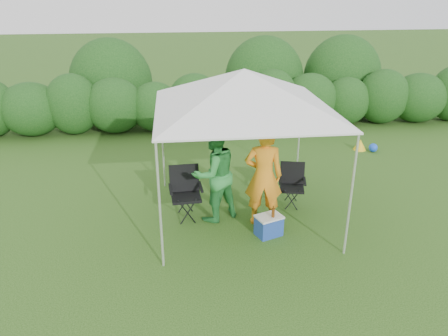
{
  "coord_description": "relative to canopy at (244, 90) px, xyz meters",
  "views": [
    {
      "loc": [
        -1.21,
        -6.9,
        4.17
      ],
      "look_at": [
        -0.36,
        0.4,
        1.05
      ],
      "focal_mm": 35.0,
      "sensor_mm": 36.0,
      "label": 1
    }
  ],
  "objects": [
    {
      "name": "chair_left",
      "position": [
        -1.08,
        0.11,
        -1.9
      ],
      "size": [
        0.65,
        0.59,
        1.0
      ],
      "rotation": [
        0.0,
        0.0,
        0.06
      ],
      "color": "black",
      "rests_on": "ground"
    },
    {
      "name": "hedge",
      "position": [
        0.1,
        5.5,
        -1.63
      ],
      "size": [
        17.01,
        1.53,
        1.8
      ],
      "color": "#1F4C18",
      "rests_on": "ground"
    },
    {
      "name": "lawn_toy",
      "position": [
        3.8,
        3.15,
        -2.33
      ],
      "size": [
        0.58,
        0.48,
        0.29
      ],
      "color": "yellow",
      "rests_on": "ground"
    },
    {
      "name": "chair_right",
      "position": [
        1.07,
        0.36,
        -1.98
      ],
      "size": [
        0.61,
        0.58,
        0.86
      ],
      "rotation": [
        0.0,
        0.0,
        -0.23
      ],
      "color": "black",
      "rests_on": "ground"
    },
    {
      "name": "cooler",
      "position": [
        0.36,
        -0.79,
        -2.27
      ],
      "size": [
        0.54,
        0.47,
        0.38
      ],
      "rotation": [
        0.0,
        0.0,
        0.37
      ],
      "color": "#2344A0",
      "rests_on": "ground"
    },
    {
      "name": "man",
      "position": [
        0.33,
        -0.33,
        -1.51
      ],
      "size": [
        0.74,
        0.54,
        1.9
      ],
      "primitive_type": "imported",
      "rotation": [
        0.0,
        0.0,
        3.02
      ],
      "color": "orange",
      "rests_on": "ground"
    },
    {
      "name": "ground",
      "position": [
        0.0,
        -0.5,
        -2.46
      ],
      "size": [
        70.0,
        70.0,
        0.0
      ],
      "primitive_type": "plane",
      "color": "#345C1D"
    },
    {
      "name": "bottle",
      "position": [
        0.42,
        -0.83,
        -1.97
      ],
      "size": [
        0.06,
        0.06,
        0.21
      ],
      "primitive_type": "cylinder",
      "color": "#592D0C",
      "rests_on": "cooler"
    },
    {
      "name": "woman",
      "position": [
        -0.54,
        -0.06,
        -1.53
      ],
      "size": [
        1.13,
        1.04,
        1.86
      ],
      "primitive_type": "imported",
      "rotation": [
        0.0,
        0.0,
        3.62
      ],
      "color": "green",
      "rests_on": "ground"
    },
    {
      "name": "canopy",
      "position": [
        0.0,
        0.0,
        0.0
      ],
      "size": [
        3.1,
        3.1,
        2.83
      ],
      "color": "silver",
      "rests_on": "ground"
    }
  ]
}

